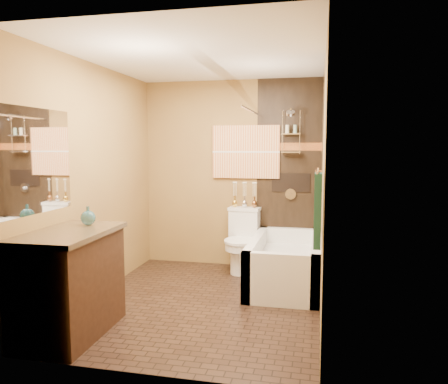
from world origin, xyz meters
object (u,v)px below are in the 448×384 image
(bathtub, at_px, (285,267))
(vanity, at_px, (69,282))
(sunset_painting, at_px, (246,152))
(toilet, at_px, (242,240))

(bathtub, distance_m, vanity, 2.47)
(sunset_painting, xyz_separation_m, toilet, (0.00, -0.27, -1.14))
(bathtub, relative_size, toilet, 1.84)
(bathtub, relative_size, vanity, 1.44)
(sunset_painting, bearing_deg, bathtub, -50.39)
(bathtub, xyz_separation_m, vanity, (-1.72, -1.75, 0.24))
(bathtub, height_order, toilet, toilet)
(vanity, bearing_deg, sunset_painting, 64.37)
(sunset_painting, height_order, vanity, sunset_painting)
(sunset_painting, bearing_deg, vanity, -114.43)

